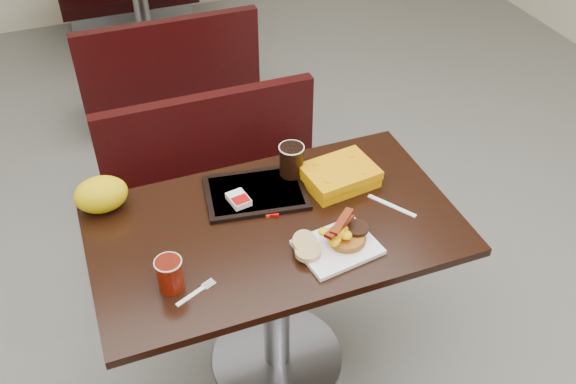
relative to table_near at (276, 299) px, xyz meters
name	(u,v)px	position (x,y,z in m)	size (l,w,h in m)	color
floor	(277,360)	(0.00, 0.00, -0.38)	(6.00, 7.00, 0.01)	gray
table_near	(276,299)	(0.00, 0.00, 0.00)	(1.20, 0.70, 0.75)	black
bench_near_n	(223,188)	(0.00, 0.70, -0.02)	(1.00, 0.46, 0.72)	black
table_far	(142,15)	(0.00, 2.60, 0.00)	(1.20, 0.70, 0.75)	black
bench_far_s	(165,65)	(0.00, 1.90, -0.02)	(1.00, 0.46, 0.72)	black
platter	(338,247)	(0.15, -0.18, 0.38)	(0.24, 0.19, 0.01)	white
pancake_stack	(347,238)	(0.18, -0.17, 0.40)	(0.12, 0.12, 0.02)	#A75E1B
sausage_patty	(357,228)	(0.22, -0.15, 0.42)	(0.08, 0.08, 0.01)	black
scrambled_eggs	(338,234)	(0.14, -0.17, 0.44)	(0.08, 0.07, 0.04)	#FFA005
bacon_strips	(340,225)	(0.15, -0.17, 0.47)	(0.15, 0.06, 0.01)	#430404
muffin_bottom	(308,252)	(0.04, -0.18, 0.40)	(0.08, 0.08, 0.02)	tan
muffin_top	(304,242)	(0.05, -0.14, 0.41)	(0.08, 0.08, 0.02)	tan
coffee_cup_near	(170,274)	(-0.38, -0.15, 0.43)	(0.08, 0.08, 0.11)	#921105
fork	(190,296)	(-0.33, -0.21, 0.38)	(0.14, 0.03, 0.00)	white
knife	(392,206)	(0.40, -0.06, 0.38)	(0.18, 0.01, 0.00)	white
condiment_syrup	(269,213)	(0.00, 0.05, 0.38)	(0.04, 0.03, 0.01)	red
condiment_ketchup	(272,213)	(0.01, 0.05, 0.38)	(0.04, 0.03, 0.01)	#8C0504
tray	(256,193)	(-0.01, 0.16, 0.38)	(0.34, 0.24, 0.02)	black
hashbrown_sleeve_left	(239,199)	(-0.08, 0.13, 0.40)	(0.06, 0.08, 0.02)	silver
coffee_cup_far	(291,160)	(0.14, 0.21, 0.45)	(0.08, 0.08, 0.12)	black
clamshell	(339,176)	(0.29, 0.12, 0.41)	(0.24, 0.18, 0.07)	#D08103
paper_bag	(101,194)	(-0.51, 0.28, 0.44)	(0.18, 0.13, 0.12)	yellow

